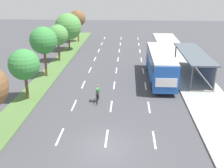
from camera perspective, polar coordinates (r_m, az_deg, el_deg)
ground_plane at (r=19.24m, az=-1.46°, el=-13.33°), size 140.00×140.00×0.00m
median_strip at (r=38.71m, az=-11.32°, el=4.09°), size 2.60×52.00×0.12m
sidewalk_right at (r=38.27m, az=15.09°, el=3.61°), size 4.50×52.00×0.15m
lane_divider_left at (r=35.81m, az=-4.67°, el=3.00°), size 0.14×46.79×0.01m
lane_divider_center at (r=35.50m, az=0.94°, el=2.91°), size 0.14×46.79×0.01m
lane_divider_right at (r=35.53m, az=6.60°, el=2.79°), size 0.14×46.79×0.01m
bus_shelter at (r=34.02m, az=17.11°, el=4.48°), size 2.90×11.19×2.86m
bus at (r=31.94m, az=10.18°, el=4.44°), size 2.54×11.29×3.37m
cyclist at (r=25.79m, az=-3.08°, el=-2.17°), size 0.46×1.82×1.71m
median_tree_second at (r=26.64m, az=-18.08°, el=3.91°), size 2.94×2.94×4.94m
median_tree_third at (r=32.91m, az=-14.28°, el=8.88°), size 3.21×3.21×5.96m
median_tree_fourth at (r=39.66m, az=-11.38°, el=10.10°), size 2.94×2.94×5.22m
median_tree_fifth at (r=46.34m, az=-9.23°, el=11.88°), size 4.37×4.37×6.08m
median_tree_farthest at (r=53.01m, az=-7.29°, el=13.61°), size 3.05×3.05×5.97m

